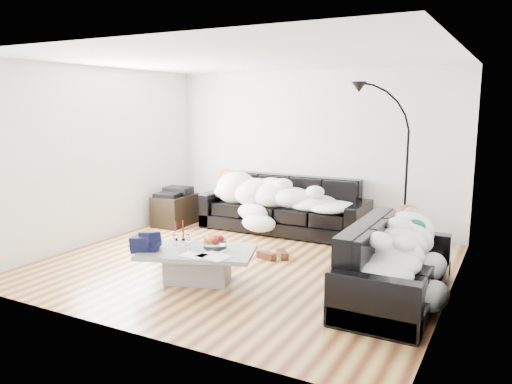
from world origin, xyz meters
The scene contains 24 objects.
ground centered at (0.00, 0.00, 0.00)m, with size 5.00×5.00×0.00m, color brown.
wall_back centered at (0.00, 2.25, 1.30)m, with size 5.00×0.02×2.60m, color silver.
wall_left centered at (-2.50, 0.00, 1.30)m, with size 0.02×4.50×2.60m, color silver.
wall_right centered at (2.50, 0.00, 1.30)m, with size 0.02×4.50×2.60m, color silver.
ceiling centered at (0.00, 0.00, 2.60)m, with size 5.00×5.00×0.00m, color white.
sofa_back centered at (-0.26, 1.74, 0.44)m, with size 2.70×0.93×0.88m, color black.
sofa_right centered at (2.01, -0.31, 0.41)m, with size 2.02×0.86×0.82m, color black.
sleeper_back centered at (-0.26, 1.69, 0.65)m, with size 2.29×0.79×0.46m, color white, non-canonical shape.
sleeper_right centered at (2.01, -0.31, 0.63)m, with size 1.73×0.73×0.42m, color white, non-canonical shape.
teal_cushion centered at (1.95, 0.31, 0.72)m, with size 0.36×0.30×0.20m, color #0A4B31.
coffee_table centered at (-0.16, -0.85, 0.19)m, with size 1.31×0.76×0.38m, color #939699.
fruit_bowl centered at (-0.02, -0.69, 0.47)m, with size 0.27×0.27×0.17m, color white.
wine_glass_a centered at (-0.37, -0.74, 0.47)m, with size 0.08×0.08×0.19m, color white.
wine_glass_b centered at (-0.51, -0.81, 0.47)m, with size 0.07×0.07×0.17m, color white.
wine_glass_c centered at (-0.26, -0.88, 0.46)m, with size 0.07×0.07×0.15m, color white.
candle_left centered at (-0.63, -0.64, 0.50)m, with size 0.04×0.04×0.24m, color maroon.
candle_right centered at (-0.55, -0.59, 0.51)m, with size 0.05×0.05×0.25m, color maroon.
newspaper_a centered at (0.16, -0.98, 0.39)m, with size 0.36×0.27×0.01m, color silver.
newspaper_b centered at (-0.07, -1.06, 0.39)m, with size 0.29×0.21×0.01m, color silver.
navy_jacket centered at (-0.67, -1.11, 0.55)m, with size 0.34×0.29×0.17m, color black, non-canonical shape.
shoes centered at (0.24, 0.36, 0.05)m, with size 0.47×0.34×0.11m, color #472311, non-canonical shape.
av_cabinet centered at (-2.10, 1.28, 0.26)m, with size 0.52×0.75×0.52m, color black.
stereo centered at (-2.10, 1.28, 0.58)m, with size 0.44×0.34×0.13m, color black.
floor_lamp centered at (1.69, 1.56, 1.04)m, with size 0.76×0.30×2.09m, color black, non-canonical shape.
Camera 1 is at (3.08, -5.46, 2.05)m, focal length 35.00 mm.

